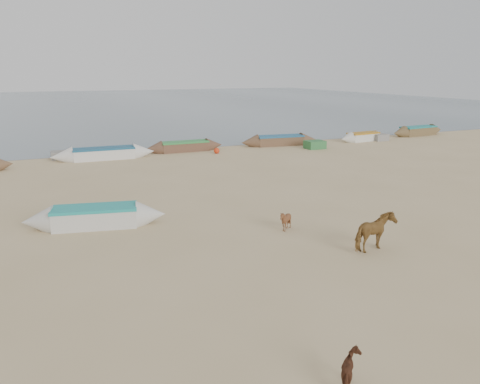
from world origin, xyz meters
The scene contains 8 objects.
ground centered at (0.00, 0.00, 0.00)m, with size 140.00×140.00×0.00m, color tan.
sea centered at (0.00, 82.00, 0.01)m, with size 160.00×160.00×0.00m, color slate.
cow_adult centered at (2.59, -1.91, 0.68)m, with size 0.74×1.62×1.37m, color brown.
calf_front centered at (0.76, 1.23, 0.42)m, with size 0.68×0.76×0.84m, color brown.
calf_right centered at (-2.60, -7.69, 0.37)m, with size 0.73×0.62×0.73m, color #4F2A19.
near_canoe centered at (-6.10, 4.71, 0.42)m, with size 5.62×1.23×0.85m, color beige, non-canonical shape.
waterline_canoes centered at (0.70, 20.36, 0.42)m, with size 60.03×5.44×0.90m.
beach_clutter centered at (3.21, 19.31, 0.30)m, with size 43.11×4.44×0.64m.
Camera 1 is at (-7.89, -14.24, 6.18)m, focal length 35.00 mm.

